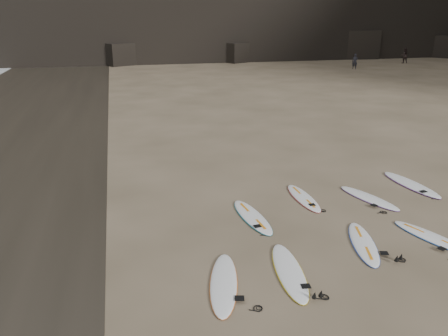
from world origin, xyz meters
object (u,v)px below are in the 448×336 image
object	(u,v)px
person_a	(355,61)
surfboard_3	(432,237)
surfboard_6	(303,198)
surfboard_8	(411,184)
surfboard_2	(363,243)
surfboard_7	(369,198)
surfboard_5	(252,216)
surfboard_1	(289,271)
person_b	(404,56)
surfboard_0	(224,283)

from	to	relation	value
person_a	surfboard_3	bearing A→B (deg)	-73.44
surfboard_6	surfboard_8	xyz separation A→B (m)	(4.10, 0.18, 0.01)
surfboard_2	surfboard_7	distance (m)	3.13
surfboard_2	surfboard_5	world-z (taller)	surfboard_5
surfboard_6	surfboard_1	bearing A→B (deg)	-117.59
surfboard_5	person_b	distance (m)	47.30
surfboard_0	surfboard_2	world-z (taller)	surfboard_0
surfboard_0	surfboard_8	bearing A→B (deg)	43.09
surfboard_8	surfboard_2	bearing A→B (deg)	-144.78
person_a	surfboard_8	bearing A→B (deg)	-73.26
surfboard_8	person_a	distance (m)	34.75
surfboard_8	person_b	world-z (taller)	person_b
person_b	surfboard_5	bearing A→B (deg)	63.78
surfboard_7	surfboard_2	bearing A→B (deg)	-141.71
surfboard_8	person_b	xyz separation A→B (m)	(24.33, 35.07, 0.85)
surfboard_8	person_a	xyz separation A→B (m)	(15.48, 31.10, 0.77)
surfboard_7	surfboard_8	world-z (taller)	surfboard_8
surfboard_0	surfboard_5	size ratio (longest dim) A/B	0.99
surfboard_2	person_b	size ratio (longest dim) A/B	1.31
person_b	surfboard_8	bearing A→B (deg)	69.11
surfboard_1	surfboard_7	size ratio (longest dim) A/B	1.07
surfboard_0	surfboard_1	world-z (taller)	surfboard_1
surfboard_0	surfboard_7	distance (m)	6.65
surfboard_0	surfboard_8	size ratio (longest dim) A/B	0.92
surfboard_3	person_a	size ratio (longest dim) A/B	1.42
person_a	person_b	size ratio (longest dim) A/B	0.91
surfboard_5	surfboard_6	distance (m)	2.23
surfboard_3	surfboard_7	size ratio (longest dim) A/B	0.99
surfboard_1	person_b	bearing A→B (deg)	60.41
surfboard_5	surfboard_8	xyz separation A→B (m)	(6.13, 1.11, 0.00)
surfboard_6	person_b	world-z (taller)	person_b
surfboard_8	surfboard_3	bearing A→B (deg)	-123.89
surfboard_7	surfboard_1	bearing A→B (deg)	-158.55
surfboard_3	surfboard_1	bearing A→B (deg)	168.56
surfboard_0	surfboard_6	xyz separation A→B (m)	(3.63, 3.98, -0.00)
surfboard_0	person_a	xyz separation A→B (m)	(23.22, 35.26, 0.77)
surfboard_1	surfboard_5	bearing A→B (deg)	97.78
surfboard_3	surfboard_7	bearing A→B (deg)	74.97
surfboard_3	person_b	distance (m)	46.60
surfboard_2	surfboard_5	bearing A→B (deg)	154.35
surfboard_2	surfboard_6	bearing A→B (deg)	113.14
surfboard_0	surfboard_6	size ratio (longest dim) A/B	1.06
surfboard_3	surfboard_5	bearing A→B (deg)	131.83
surfboard_0	person_a	distance (m)	42.22
surfboard_2	person_a	distance (m)	39.44
surfboard_6	surfboard_7	world-z (taller)	surfboard_7
surfboard_6	person_b	bearing A→B (deg)	51.33
surfboard_6	surfboard_8	bearing A→B (deg)	2.67
surfboard_5	surfboard_7	world-z (taller)	surfboard_5
surfboard_2	surfboard_3	size ratio (longest dim) A/B	1.02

